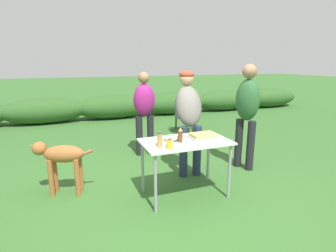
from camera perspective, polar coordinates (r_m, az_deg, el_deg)
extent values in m
plane|color=#336028|center=(3.58, 3.64, -14.64)|extent=(60.00, 60.00, 0.00)
ellipsoid|color=#2D5623|center=(8.22, -25.40, 3.03)|extent=(2.40, 0.90, 0.73)
ellipsoid|color=#2D5623|center=(8.30, -11.52, 4.17)|extent=(2.40, 0.90, 0.73)
ellipsoid|color=#2D5623|center=(8.84, 1.39, 5.02)|extent=(2.40, 0.90, 0.73)
ellipsoid|color=#2D5623|center=(9.77, 12.35, 5.53)|extent=(2.40, 0.90, 0.73)
ellipsoid|color=#2D5623|center=(10.99, 21.16, 5.80)|extent=(2.40, 0.90, 0.73)
cube|color=silver|center=(3.29, 3.83, -3.43)|extent=(1.10, 0.64, 0.02)
cylinder|color=gray|center=(3.03, -2.74, -12.54)|extent=(0.04, 0.04, 0.71)
cylinder|color=gray|center=(3.43, 13.22, -9.64)|extent=(0.04, 0.04, 0.71)
cylinder|color=gray|center=(3.50, -5.55, -8.85)|extent=(0.04, 0.04, 0.71)
cylinder|color=gray|center=(3.86, 8.72, -6.79)|extent=(0.04, 0.04, 0.71)
cube|color=#9E9EA3|center=(3.45, 7.60, -2.36)|extent=(0.36, 0.25, 0.02)
cube|color=tan|center=(3.44, 7.62, -1.91)|extent=(0.31, 0.22, 0.04)
cylinder|color=white|center=(3.20, -3.20, -3.46)|extent=(0.21, 0.21, 0.03)
ellipsoid|color=#ADBC99|center=(3.29, 0.81, -2.55)|extent=(0.19, 0.19, 0.07)
cylinder|color=white|center=(3.03, 0.39, -3.60)|extent=(0.08, 0.08, 0.11)
cylinder|color=brown|center=(3.22, 2.69, -2.28)|extent=(0.06, 0.06, 0.14)
cone|color=gold|center=(3.19, 2.71, -0.69)|extent=(0.05, 0.05, 0.04)
cylinder|color=yellow|center=(2.96, 0.38, -4.04)|extent=(0.07, 0.07, 0.11)
cone|color=red|center=(2.94, 0.38, -2.77)|extent=(0.06, 0.06, 0.03)
cylinder|color=#B2893D|center=(3.02, -1.80, -3.19)|extent=(0.06, 0.06, 0.16)
cylinder|color=#4C4C4C|center=(2.99, -1.81, -1.47)|extent=(0.05, 0.05, 0.03)
cylinder|color=#232D4C|center=(3.95, 3.37, -5.68)|extent=(0.13, 0.13, 0.77)
cylinder|color=#232D4C|center=(4.02, 6.33, -5.41)|extent=(0.13, 0.13, 0.77)
ellipsoid|color=slate|center=(3.93, 4.50, 4.37)|extent=(0.45, 0.54, 0.69)
sphere|color=tan|center=(3.99, 4.06, 10.26)|extent=(0.21, 0.21, 0.21)
ellipsoid|color=#993823|center=(3.99, 4.08, 11.11)|extent=(0.22, 0.22, 0.13)
cylinder|color=black|center=(4.89, -6.26, -2.17)|extent=(0.12, 0.12, 0.74)
cylinder|color=black|center=(4.93, -3.83, -1.96)|extent=(0.12, 0.12, 0.74)
ellipsoid|color=#931E70|center=(4.77, -5.20, 5.65)|extent=(0.40, 0.30, 0.60)
sphere|color=#936B4C|center=(4.73, -5.31, 10.45)|extent=(0.20, 0.20, 0.20)
cylinder|color=black|center=(4.48, 15.11, -3.60)|extent=(0.12, 0.12, 0.80)
cylinder|color=black|center=(4.38, 17.51, -4.14)|extent=(0.12, 0.12, 0.80)
ellipsoid|color=#28562D|center=(4.27, 16.94, 5.46)|extent=(0.41, 0.47, 0.65)
sphere|color=#936B4C|center=(4.24, 17.36, 11.30)|extent=(0.22, 0.22, 0.22)
cylinder|color=#9E5B2D|center=(3.63, -19.11, -10.61)|extent=(0.06, 0.06, 0.50)
cylinder|color=#9E5B2D|center=(3.76, -18.51, -9.71)|extent=(0.06, 0.06, 0.50)
cylinder|color=#9E5B2D|center=(3.74, -24.12, -10.38)|extent=(0.06, 0.06, 0.50)
cylinder|color=#9E5B2D|center=(3.86, -23.36, -9.52)|extent=(0.06, 0.06, 0.50)
ellipsoid|color=#9E5B2D|center=(3.64, -21.72, -5.65)|extent=(0.56, 0.37, 0.23)
sphere|color=#9E5B2D|center=(3.72, -26.23, -4.39)|extent=(0.18, 0.18, 0.18)
cone|color=#9E5B2D|center=(3.74, -27.26, -4.05)|extent=(0.15, 0.12, 0.12)
cylinder|color=#9E5B2D|center=(3.55, -17.27, -5.54)|extent=(0.17, 0.09, 0.09)
cube|color=#232328|center=(6.56, 3.51, 2.13)|extent=(0.59, 0.59, 0.03)
cube|color=#232328|center=(6.25, 3.71, 3.67)|extent=(0.49, 0.31, 0.44)
cylinder|color=black|center=(6.40, 1.82, 0.06)|extent=(0.02, 0.02, 0.38)
cylinder|color=black|center=(6.43, 5.38, 0.07)|extent=(0.02, 0.02, 0.38)
cylinder|color=black|center=(6.79, 1.69, 0.85)|extent=(0.02, 0.02, 0.38)
cylinder|color=black|center=(6.81, 5.05, 0.86)|extent=(0.02, 0.02, 0.38)
cylinder|color=black|center=(6.52, 1.51, 3.64)|extent=(0.17, 0.40, 0.02)
cylinder|color=black|center=(6.55, 5.55, 3.63)|extent=(0.17, 0.40, 0.02)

